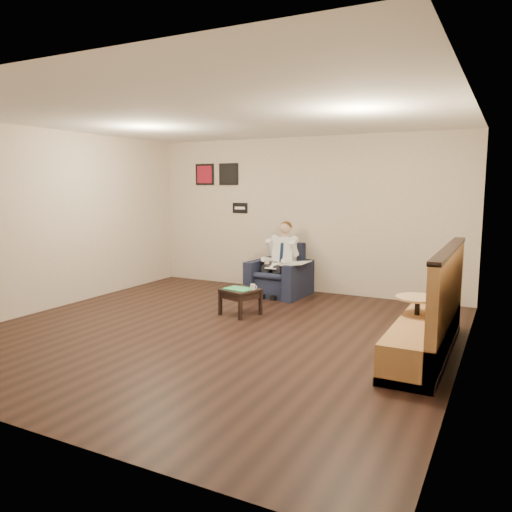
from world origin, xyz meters
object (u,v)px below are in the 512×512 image
at_px(side_table, 240,302).
at_px(banquette, 426,302).
at_px(coffee_mug, 253,287).
at_px(cafe_table, 417,323).
at_px(armchair, 279,270).
at_px(seated_man, 276,261).
at_px(green_folder, 238,289).
at_px(smartphone, 249,288).

distance_m(side_table, banquette, 2.83).
bearing_deg(coffee_mug, side_table, -163.00).
distance_m(side_table, cafe_table, 2.66).
bearing_deg(cafe_table, banquette, -51.13).
bearing_deg(coffee_mug, banquette, -13.64).
bearing_deg(side_table, armchair, 91.88).
height_order(seated_man, coffee_mug, seated_man).
bearing_deg(seated_man, side_table, -84.10).
xyz_separation_m(seated_man, green_folder, (0.03, -1.40, -0.22)).
xyz_separation_m(side_table, green_folder, (-0.03, -0.01, 0.20)).
height_order(coffee_mug, cafe_table, cafe_table).
bearing_deg(banquette, green_folder, 168.65).
xyz_separation_m(green_folder, cafe_table, (2.66, -0.42, -0.08)).
bearing_deg(side_table, cafe_table, -9.19).
xyz_separation_m(banquette, cafe_table, (-0.11, 0.14, -0.30)).
xyz_separation_m(armchair, seated_man, (-0.01, -0.12, 0.17)).
distance_m(seated_man, banquette, 3.42).
height_order(coffee_mug, smartphone, coffee_mug).
bearing_deg(smartphone, seated_man, 122.94).
distance_m(seated_man, cafe_table, 3.26).
distance_m(seated_man, side_table, 1.46).
relative_size(coffee_mug, cafe_table, 0.13).
relative_size(seated_man, cafe_table, 1.96).
distance_m(green_folder, coffee_mug, 0.22).
bearing_deg(banquette, seated_man, 145.02).
bearing_deg(smartphone, banquette, 12.19).
bearing_deg(coffee_mug, armchair, 99.02).
relative_size(side_table, cafe_table, 0.76).
relative_size(green_folder, coffee_mug, 4.74).
bearing_deg(banquette, cafe_table, 128.87).
distance_m(seated_man, smartphone, 1.30).
height_order(seated_man, smartphone, seated_man).
distance_m(armchair, banquette, 3.48).
bearing_deg(side_table, banquette, -11.66).
height_order(seated_man, banquette, seated_man).
bearing_deg(green_folder, seated_man, 91.09).
distance_m(banquette, cafe_table, 0.35).
distance_m(side_table, green_folder, 0.21).
relative_size(seated_man, coffee_mug, 14.92).
xyz_separation_m(side_table, banquette, (2.74, -0.57, 0.42)).
distance_m(coffee_mug, banquette, 2.64).
relative_size(coffee_mug, banquette, 0.03).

